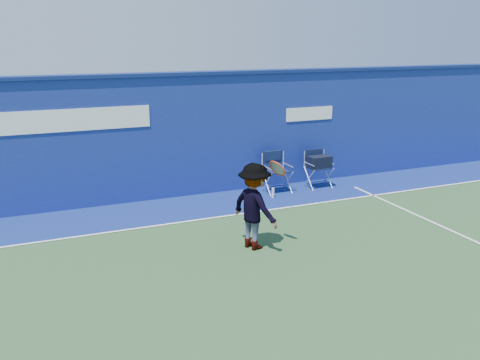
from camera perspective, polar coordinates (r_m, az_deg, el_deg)
name	(u,v)px	position (r m, az deg, el deg)	size (l,w,h in m)	color
ground	(268,281)	(8.57, 3.12, -11.28)	(80.00, 80.00, 0.00)	#2B4C28
stadium_wall	(178,135)	(12.73, -6.96, 5.06)	(24.00, 0.50, 3.08)	navy
out_of_bounds_strip	(193,207)	(12.10, -5.28, -3.04)	(24.00, 1.80, 0.01)	navy
court_lines	(253,266)	(9.05, 1.46, -9.63)	(24.00, 12.00, 0.01)	white
directors_chair_left	(277,179)	(13.19, 4.14, 0.12)	(0.62, 0.57, 1.04)	silver
directors_chair_right	(318,172)	(13.70, 8.80, 0.87)	(0.59, 0.53, 0.99)	silver
water_bottle	(273,193)	(12.75, 3.73, -1.46)	(0.07, 0.07, 0.25)	white
tennis_player	(255,206)	(9.54, 1.65, -2.95)	(1.04, 1.22, 1.72)	#EA4738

